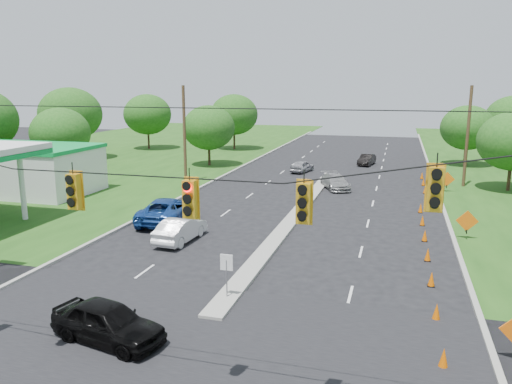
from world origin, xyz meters
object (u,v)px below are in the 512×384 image
(black_sedan, at_px, (108,322))
(white_sedan, at_px, (181,230))
(gas_station, at_px, (9,166))
(blue_pickup, at_px, (168,210))

(black_sedan, bearing_deg, white_sedan, 24.00)
(gas_station, distance_m, black_sedan, 28.00)
(gas_station, height_order, white_sedan, gas_station)
(gas_station, xyz_separation_m, black_sedan, (20.74, -18.71, -1.83))
(black_sedan, relative_size, blue_pickup, 0.73)
(white_sedan, bearing_deg, gas_station, -17.81)
(white_sedan, height_order, blue_pickup, blue_pickup)
(gas_station, relative_size, white_sedan, 4.61)
(gas_station, distance_m, white_sedan, 19.74)
(white_sedan, bearing_deg, black_sedan, 105.51)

